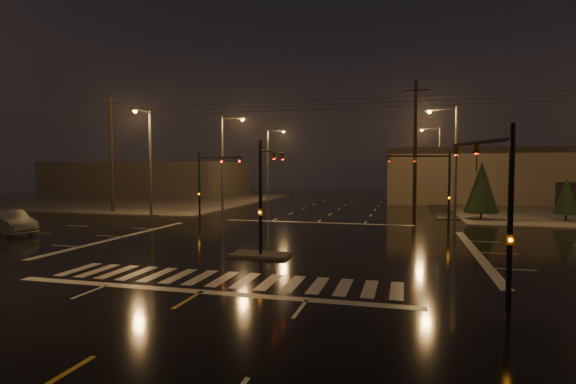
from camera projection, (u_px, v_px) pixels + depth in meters
name	position (u px, v px, depth m)	size (l,w,h in m)	color
ground	(281.00, 244.00, 27.21)	(140.00, 140.00, 0.00)	black
sidewalk_nw	(135.00, 200.00, 63.81)	(36.00, 36.00, 0.12)	#44423D
median_island	(261.00, 255.00, 23.34)	(3.00, 1.60, 0.15)	#44423D
crosswalk	(223.00, 279.00, 18.52)	(15.00, 2.60, 0.01)	beige
stop_bar_near	(201.00, 292.00, 16.59)	(16.00, 0.50, 0.01)	beige
stop_bar_far	(316.00, 223.00, 37.83)	(16.00, 0.50, 0.01)	beige
commercial_block	(150.00, 179.00, 76.53)	(30.00, 18.00, 5.60)	#393532
signal_mast_median	(266.00, 184.00, 24.05)	(0.25, 4.59, 6.00)	black
signal_mast_ne	(436.00, 179.00, 34.38)	(4.84, 1.86, 6.00)	black
signal_mast_nw	(208.00, 177.00, 39.22)	(4.84, 1.86, 6.00)	black
signal_mast_se	(497.00, 194.00, 15.00)	(1.55, 3.87, 6.00)	black
streetlight_1	(225.00, 157.00, 47.13)	(2.77, 0.32, 10.00)	#38383A
streetlight_2	(270.00, 160.00, 62.59)	(2.77, 0.32, 10.00)	#38383A
streetlight_3	(452.00, 154.00, 39.51)	(2.77, 0.32, 10.00)	#38383A
streetlight_4	(437.00, 159.00, 58.83)	(2.77, 0.32, 10.00)	#38383A
streetlight_5	(148.00, 155.00, 41.78)	(0.32, 2.77, 10.00)	#38383A
utility_pole_0	(112.00, 153.00, 46.01)	(2.20, 0.32, 12.00)	black
utility_pole_1	(415.00, 150.00, 38.37)	(2.20, 0.32, 12.00)	black
conifer_0	(482.00, 187.00, 39.30)	(2.89, 2.89, 5.21)	black
conifer_1	(566.00, 196.00, 38.03)	(1.99, 1.99, 3.80)	black
car_crossing	(9.00, 222.00, 31.16)	(1.76, 5.05, 1.66)	#515558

